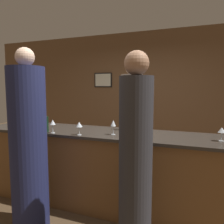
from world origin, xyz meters
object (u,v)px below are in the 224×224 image
(wine_bottle_2, at_px, (46,123))
(ice_bucket, at_px, (20,116))
(wine_bottle_0, at_px, (27,121))
(wine_bottle_1, at_px, (125,122))
(guest_0, at_px, (29,147))
(guest_1, at_px, (135,162))
(bartender, at_px, (131,128))

(wine_bottle_2, distance_m, ice_bucket, 1.02)
(wine_bottle_0, distance_m, wine_bottle_1, 1.34)
(wine_bottle_1, height_order, ice_bucket, wine_bottle_1)
(guest_0, bearing_deg, guest_1, 0.63)
(guest_0, relative_size, wine_bottle_2, 7.07)
(bartender, height_order, guest_1, bartender)
(bartender, relative_size, guest_1, 1.05)
(wine_bottle_1, bearing_deg, wine_bottle_0, -160.07)
(wine_bottle_0, relative_size, wine_bottle_1, 1.09)
(guest_0, relative_size, wine_bottle_1, 7.01)
(bartender, relative_size, ice_bucket, 9.41)
(guest_0, relative_size, ice_bucket, 9.44)
(wine_bottle_0, distance_m, ice_bucket, 0.74)
(wine_bottle_0, height_order, wine_bottle_2, wine_bottle_0)
(bartender, height_order, wine_bottle_1, bartender)
(guest_1, relative_size, wine_bottle_1, 6.66)
(bartender, relative_size, wine_bottle_2, 7.05)
(bartender, relative_size, wine_bottle_0, 6.42)
(bartender, height_order, guest_0, guest_0)
(guest_0, bearing_deg, wine_bottle_2, 106.01)
(guest_0, distance_m, wine_bottle_1, 1.26)
(wine_bottle_2, bearing_deg, bartender, 48.39)
(guest_1, bearing_deg, wine_bottle_1, 112.30)
(bartender, distance_m, guest_0, 1.64)
(bartender, height_order, wine_bottle_2, bartender)
(guest_0, distance_m, wine_bottle_2, 0.53)
(wine_bottle_1, relative_size, wine_bottle_2, 1.01)
(guest_0, height_order, ice_bucket, guest_0)
(bartender, xyz_separation_m, guest_0, (-0.74, -1.47, -0.01))
(wine_bottle_0, xyz_separation_m, wine_bottle_2, (0.32, -0.01, -0.02))
(guest_1, bearing_deg, bartender, 107.08)
(bartender, bearing_deg, ice_bucket, 15.72)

